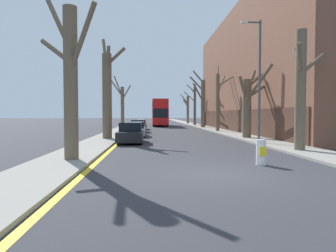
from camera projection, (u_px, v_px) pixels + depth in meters
ground_plane at (218, 174)px, 10.10m from camera, size 300.00×300.00×0.00m
sidewalk_left at (132, 124)px, 59.61m from camera, size 2.51×120.00×0.12m
sidewalk_right at (191, 124)px, 60.33m from camera, size 2.51×120.00×0.12m
building_facade_right at (271, 72)px, 35.95m from camera, size 10.08×36.83×14.29m
kerb_line_stripe at (139, 124)px, 59.70m from camera, size 0.24×120.00×0.01m
street_tree_left_0 at (70, 78)px, 12.61m from camera, size 2.99×2.61×7.73m
street_tree_left_1 at (107, 92)px, 23.79m from camera, size 2.19×2.87×8.38m
street_tree_left_2 at (122, 106)px, 35.50m from camera, size 2.93×2.72×6.79m
street_tree_right_0 at (301, 88)px, 16.04m from camera, size 2.78×2.88×6.53m
street_tree_right_1 at (249, 102)px, 24.70m from camera, size 4.18×3.59×5.84m
street_tree_right_2 at (218, 100)px, 34.83m from camera, size 2.06×2.27×7.92m
street_tree_right_3 at (202, 102)px, 44.51m from camera, size 2.32×2.69×8.58m
street_tree_right_4 at (194, 104)px, 53.95m from camera, size 2.00×3.13×7.43m
street_tree_right_5 at (187, 108)px, 63.68m from camera, size 1.67×3.20×6.52m
double_decker_bus at (160, 111)px, 52.08m from camera, size 2.58×10.72×4.50m
parked_car_0 at (131, 133)px, 21.32m from camera, size 1.73×4.25×1.45m
parked_car_1 at (135, 129)px, 27.55m from camera, size 1.83×4.44×1.35m
parked_car_2 at (138, 126)px, 34.06m from camera, size 1.77×4.09×1.38m
parked_car_3 at (140, 125)px, 40.01m from camera, size 1.76×4.15×1.33m
lamp_post at (258, 76)px, 20.26m from camera, size 1.40×0.20×8.37m
traffic_bollard at (261, 152)px, 12.04m from camera, size 0.39×0.40×1.02m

